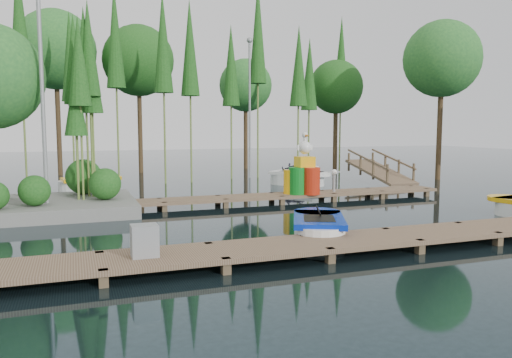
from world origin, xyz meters
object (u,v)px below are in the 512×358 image
object	(u,v)px
boat_blue	(318,229)
utility_cabinet	(145,241)
island	(16,110)
drum_cluster	(306,176)
yellow_barrel	(291,182)
boat_yellow_far	(89,184)

from	to	relation	value
boat_blue	utility_cabinet	world-z (taller)	utility_cabinet
island	drum_cluster	bearing A→B (deg)	-5.78
utility_cabinet	yellow_barrel	size ratio (longest dim) A/B	0.69
island	drum_cluster	xyz separation A→B (m)	(9.38, -0.95, -2.24)
boat_blue	boat_yellow_far	distance (m)	12.54
utility_cabinet	drum_cluster	distance (m)	9.51
boat_yellow_far	utility_cabinet	xyz separation A→B (m)	(0.62, -12.90, 0.32)
island	boat_blue	bearing A→B (deg)	-42.34
island	drum_cluster	distance (m)	9.69
yellow_barrel	drum_cluster	size ratio (longest dim) A/B	0.39
yellow_barrel	boat_yellow_far	bearing A→B (deg)	138.78
utility_cabinet	drum_cluster	world-z (taller)	drum_cluster
yellow_barrel	drum_cluster	bearing A→B (deg)	-17.85
utility_cabinet	boat_yellow_far	bearing A→B (deg)	92.76
drum_cluster	island	bearing A→B (deg)	174.22
boat_blue	yellow_barrel	xyz separation A→B (m)	(1.82, 5.64, 0.48)
boat_yellow_far	yellow_barrel	bearing A→B (deg)	-29.76
island	yellow_barrel	distance (m)	9.25
island	yellow_barrel	xyz separation A→B (m)	(8.88, -0.79, -2.45)
boat_yellow_far	yellow_barrel	distance (m)	8.96
boat_blue	boat_yellow_far	size ratio (longest dim) A/B	1.03
island	utility_cabinet	xyz separation A→B (m)	(2.77, -7.79, -2.59)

